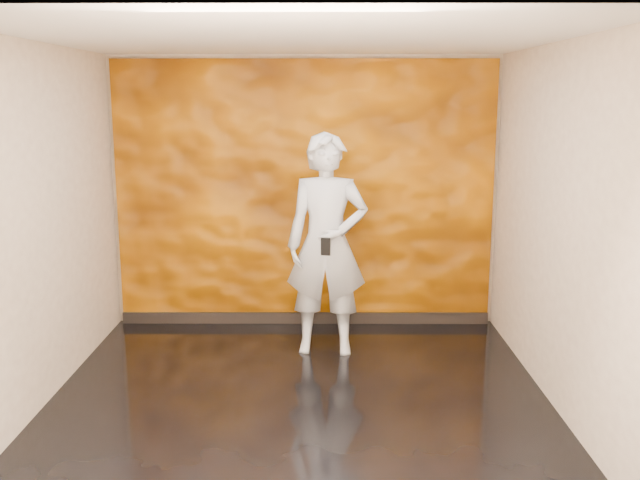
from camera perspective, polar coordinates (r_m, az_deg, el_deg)
The scene contains 5 objects.
room at distance 5.47m, azimuth -1.75°, elevation 1.04°, with size 4.02×4.02×2.81m.
feature_wall at distance 7.41m, azimuth -1.23°, elevation 3.63°, with size 3.90×0.06×2.75m, color #D87500.
baseboard at distance 7.66m, azimuth -1.20°, elevation -6.24°, with size 3.90×0.04×0.12m, color black.
man at distance 6.61m, azimuth 0.57°, elevation -0.37°, with size 0.75×0.49×2.07m, color #9499A1.
phone at distance 6.31m, azimuth 0.46°, elevation -0.53°, with size 0.09×0.02×0.16m, color black.
Camera 1 is at (0.19, -5.38, 2.39)m, focal length 40.00 mm.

